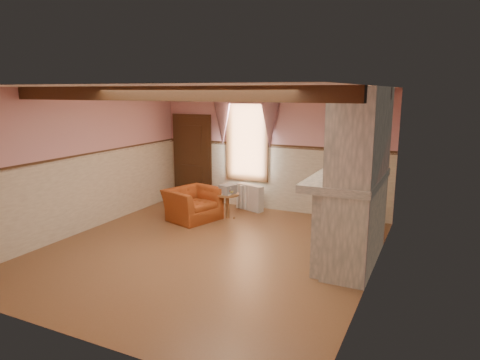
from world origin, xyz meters
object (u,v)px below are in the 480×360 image
at_px(bowl, 346,175).
at_px(mantel_clock, 358,162).
at_px(side_table, 227,206).
at_px(radiator, 250,197).
at_px(armchair, 193,204).
at_px(oil_lamp, 354,162).

xyz_separation_m(bowl, mantel_clock, (0.00, 0.96, 0.06)).
xyz_separation_m(side_table, radiator, (0.18, 0.81, 0.02)).
distance_m(armchair, mantel_clock, 3.64).
xyz_separation_m(side_table, oil_lamp, (2.82, -0.80, 1.29)).
relative_size(bowl, oil_lamp, 1.22).
height_order(armchair, mantel_clock, mantel_clock).
bearing_deg(armchair, oil_lamp, -78.34).
distance_m(armchair, oil_lamp, 3.67).
relative_size(armchair, oil_lamp, 3.75).
xyz_separation_m(armchair, side_table, (0.63, 0.42, -0.07)).
xyz_separation_m(armchair, bowl, (3.44, -1.02, 1.12)).
bearing_deg(radiator, armchair, -103.73).
relative_size(armchair, mantel_clock, 4.37).
bearing_deg(armchair, side_table, -38.10).
xyz_separation_m(side_table, bowl, (2.82, -1.45, 1.19)).
distance_m(armchair, side_table, 0.76).
height_order(side_table, radiator, radiator).
bearing_deg(mantel_clock, bowl, -90.00).
distance_m(bowl, oil_lamp, 0.66).
xyz_separation_m(mantel_clock, oil_lamp, (0.00, -0.32, 0.04)).
bearing_deg(radiator, mantel_clock, -6.89).
bearing_deg(bowl, armchair, 163.42).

